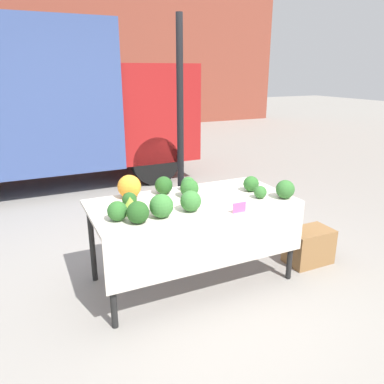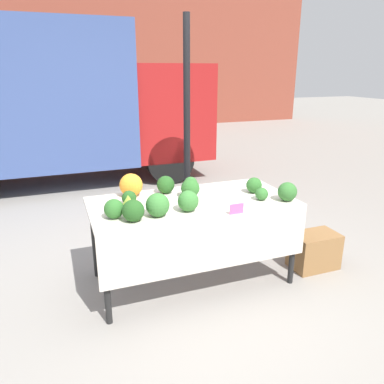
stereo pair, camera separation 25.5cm
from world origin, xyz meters
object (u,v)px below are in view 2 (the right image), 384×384
Objects in this scene: parked_truck at (51,101)px; produce_crate at (314,251)px; price_sign at (237,209)px; orange_cauliflower at (131,185)px.

parked_truck is 10.86× the size of produce_crate.
price_sign is (1.28, -4.26, -0.56)m from parked_truck.
parked_truck is at bearing 99.38° from orange_cauliflower.
price_sign reaches higher than produce_crate.
price_sign is 0.26× the size of produce_crate.
parked_truck is 23.34× the size of orange_cauliflower.
parked_truck is 4.80m from produce_crate.
produce_crate is at bearing -60.73° from parked_truck.
parked_truck reaches higher than orange_cauliflower.
orange_cauliflower is at bearing 133.37° from price_sign.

